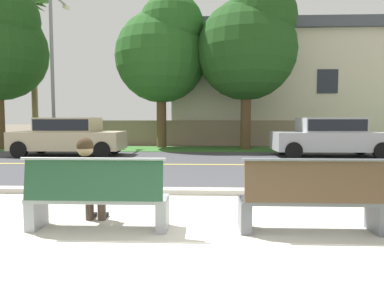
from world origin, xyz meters
TOP-DOWN VIEW (x-y plane):
  - ground_plane at (0.00, 8.00)m, footprint 140.00×140.00m
  - sidewalk_pavement at (0.00, 0.40)m, footprint 44.00×3.60m
  - curb_edge at (0.00, 2.35)m, footprint 44.00×0.30m
  - street_asphalt at (0.00, 6.50)m, footprint 52.00×8.00m
  - road_centre_line at (0.00, 6.50)m, footprint 48.00×0.14m
  - far_verge_grass at (0.00, 11.96)m, footprint 48.00×2.80m
  - bench_left at (-1.41, 0.18)m, footprint 1.87×0.48m
  - bench_right at (1.41, 0.18)m, footprint 1.87×0.48m
  - seated_person_olive at (-1.59, 0.35)m, footprint 0.52×0.68m
  - car_silver_near at (4.91, 8.90)m, footprint 4.30×1.86m
  - car_beige_far at (-5.43, 8.90)m, footprint 4.30×1.86m
  - streetlamp at (-7.29, 11.74)m, footprint 0.24×2.10m
  - shade_tree_left at (-2.05, 12.65)m, footprint 4.64×4.64m
  - shade_tree_centre at (2.19, 11.92)m, footprint 4.78×4.78m
  - palm_tree_tall at (-9.42, 13.87)m, footprint 2.09×1.98m
  - garden_wall at (-1.01, 14.19)m, footprint 13.00×0.36m
  - house_across_street at (4.08, 17.39)m, footprint 12.74×6.91m

SIDE VIEW (x-z plane):
  - ground_plane at x=0.00m, z-range 0.00..0.00m
  - street_asphalt at x=0.00m, z-range 0.00..0.01m
  - sidewalk_pavement at x=0.00m, z-range 0.00..0.01m
  - far_verge_grass at x=0.00m, z-range 0.00..0.02m
  - road_centre_line at x=0.00m, z-range 0.01..0.01m
  - curb_edge at x=0.00m, z-range 0.00..0.11m
  - bench_left at x=-1.41m, z-range -0.05..0.96m
  - bench_right at x=1.41m, z-range -0.05..0.96m
  - seated_person_olive at x=-1.59m, z-range 0.05..1.30m
  - garden_wall at x=-1.01m, z-range 0.00..1.40m
  - car_silver_near at x=4.91m, z-range 0.08..1.62m
  - car_beige_far at x=-5.43m, z-range 0.08..1.62m
  - house_across_street at x=4.08m, z-range 0.04..7.05m
  - streetlamp at x=-7.29m, z-range 0.51..8.17m
  - shade_tree_left at x=-2.05m, z-range 1.15..8.80m
  - shade_tree_centre at x=2.19m, z-range 1.18..9.07m
  - palm_tree_tall at x=-9.42m, z-range 2.59..11.18m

